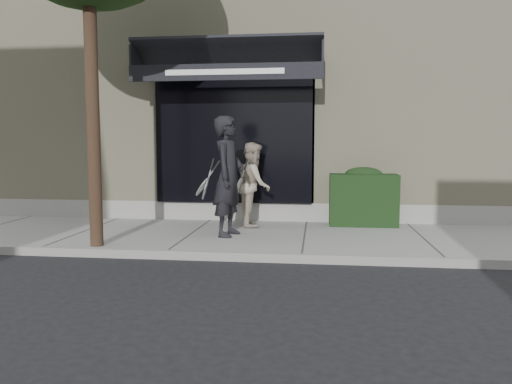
# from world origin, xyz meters

# --- Properties ---
(ground) EXTENTS (80.00, 80.00, 0.00)m
(ground) POSITION_xyz_m (0.00, 0.00, 0.00)
(ground) COLOR black
(ground) RESTS_ON ground
(sidewalk) EXTENTS (20.00, 3.00, 0.12)m
(sidewalk) POSITION_xyz_m (0.00, 0.00, 0.06)
(sidewalk) COLOR gray
(sidewalk) RESTS_ON ground
(curb) EXTENTS (20.00, 0.10, 0.14)m
(curb) POSITION_xyz_m (0.00, -1.55, 0.07)
(curb) COLOR gray
(curb) RESTS_ON ground
(building_facade) EXTENTS (14.30, 8.04, 5.64)m
(building_facade) POSITION_xyz_m (-0.01, 4.96, 2.74)
(building_facade) COLOR #C0B993
(building_facade) RESTS_ON ground
(hedge) EXTENTS (1.30, 0.70, 1.14)m
(hedge) POSITION_xyz_m (1.10, 1.25, 0.66)
(hedge) COLOR black
(hedge) RESTS_ON sidewalk
(pedestrian_front) EXTENTS (0.79, 0.90, 2.06)m
(pedestrian_front) POSITION_xyz_m (-1.31, -0.20, 1.15)
(pedestrian_front) COLOR black
(pedestrian_front) RESTS_ON sidewalk
(pedestrian_back) EXTENTS (0.73, 0.88, 1.62)m
(pedestrian_back) POSITION_xyz_m (-1.01, 0.87, 0.93)
(pedestrian_back) COLOR #B3A48F
(pedestrian_back) RESTS_ON sidewalk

